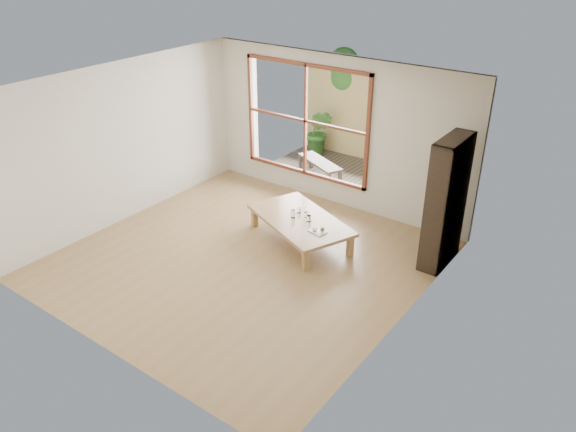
% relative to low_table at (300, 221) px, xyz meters
% --- Properties ---
extents(ground, '(5.00, 5.00, 0.00)m').
position_rel_low_table_xyz_m(ground, '(-0.32, -0.96, -0.33)').
color(ground, '#9A7C4D').
rests_on(ground, ground).
extents(low_table, '(1.97, 1.57, 0.38)m').
position_rel_low_table_xyz_m(low_table, '(0.00, 0.00, 0.00)').
color(low_table, tan).
rests_on(low_table, ground).
extents(floor_cushion, '(0.74, 0.74, 0.08)m').
position_rel_low_table_xyz_m(floor_cushion, '(-0.38, 0.59, -0.29)').
color(floor_cushion, silver).
rests_on(floor_cushion, ground).
extents(bookshelf, '(0.31, 0.86, 1.92)m').
position_rel_low_table_xyz_m(bookshelf, '(2.01, 0.70, 0.63)').
color(bookshelf, '#31251B').
rests_on(bookshelf, ground).
extents(glass_tall, '(0.07, 0.07, 0.13)m').
position_rel_low_table_xyz_m(glass_tall, '(-0.11, -0.04, 0.11)').
color(glass_tall, silver).
rests_on(glass_tall, low_table).
extents(glass_mid, '(0.07, 0.07, 0.10)m').
position_rel_low_table_xyz_m(glass_mid, '(0.16, -0.00, 0.09)').
color(glass_mid, silver).
rests_on(glass_mid, low_table).
extents(glass_short, '(0.07, 0.07, 0.09)m').
position_rel_low_table_xyz_m(glass_short, '(0.06, 0.08, 0.09)').
color(glass_short, silver).
rests_on(glass_short, low_table).
extents(glass_small, '(0.06, 0.06, 0.08)m').
position_rel_low_table_xyz_m(glass_small, '(-0.13, 0.15, 0.09)').
color(glass_small, silver).
rests_on(glass_small, low_table).
extents(food_tray, '(0.28, 0.22, 0.08)m').
position_rel_low_table_xyz_m(food_tray, '(0.47, -0.19, 0.06)').
color(food_tray, white).
rests_on(food_tray, low_table).
extents(deck, '(2.80, 2.00, 0.05)m').
position_rel_low_table_xyz_m(deck, '(-0.92, 2.60, -0.33)').
color(deck, '#3E372D').
rests_on(deck, ground).
extents(garden_bench, '(1.16, 0.77, 0.36)m').
position_rel_low_table_xyz_m(garden_bench, '(-1.06, 2.17, -0.01)').
color(garden_bench, '#31251B').
rests_on(garden_bench, deck).
extents(bamboo_fence, '(2.80, 0.06, 1.80)m').
position_rel_low_table_xyz_m(bamboo_fence, '(-0.92, 3.60, 0.57)').
color(bamboo_fence, tan).
rests_on(bamboo_fence, ground).
extents(shrub_right, '(0.79, 0.71, 0.82)m').
position_rel_low_table_xyz_m(shrub_right, '(0.09, 3.25, 0.10)').
color(shrub_right, '#326324').
rests_on(shrub_right, deck).
extents(shrub_left, '(0.61, 0.52, 0.99)m').
position_rel_low_table_xyz_m(shrub_left, '(-1.79, 3.24, 0.19)').
color(shrub_left, '#326324').
rests_on(shrub_left, deck).
extents(garden_tree, '(1.04, 0.85, 2.22)m').
position_rel_low_table_xyz_m(garden_tree, '(-1.59, 3.90, 1.29)').
color(garden_tree, '#4C3D2D').
rests_on(garden_tree, ground).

